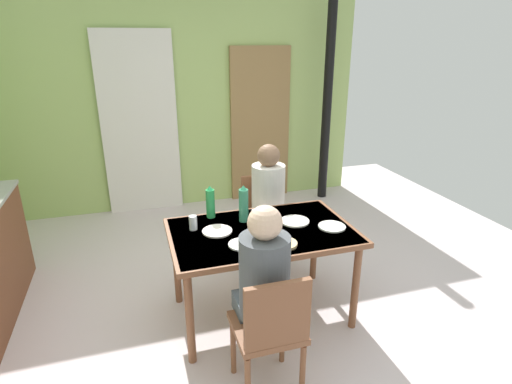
# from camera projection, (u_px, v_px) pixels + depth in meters

# --- Properties ---
(ground_plane) EXTENTS (6.99, 6.99, 0.00)m
(ground_plane) POSITION_uv_depth(u_px,v_px,m) (233.00, 326.00, 3.17)
(ground_plane) COLOR silver
(wall_back) EXTENTS (4.69, 0.10, 2.61)m
(wall_back) POSITION_uv_depth(u_px,v_px,m) (178.00, 105.00, 5.12)
(wall_back) COLOR #A9C76F
(wall_back) RESTS_ON ground_plane
(door_wooden) EXTENTS (0.80, 0.05, 2.00)m
(door_wooden) POSITION_uv_depth(u_px,v_px,m) (260.00, 125.00, 5.44)
(door_wooden) COLOR olive
(door_wooden) RESTS_ON ground_plane
(stove_pipe_column) EXTENTS (0.12, 0.12, 2.61)m
(stove_pipe_column) POSITION_uv_depth(u_px,v_px,m) (327.00, 102.00, 5.32)
(stove_pipe_column) COLOR black
(stove_pipe_column) RESTS_ON ground_plane
(curtain_panel) EXTENTS (0.90, 0.03, 2.19)m
(curtain_panel) POSITION_uv_depth(u_px,v_px,m) (140.00, 125.00, 4.96)
(curtain_panel) COLOR white
(curtain_panel) RESTS_ON ground_plane
(dining_table) EXTENTS (1.37, 0.86, 0.74)m
(dining_table) POSITION_uv_depth(u_px,v_px,m) (262.00, 239.00, 3.08)
(dining_table) COLOR brown
(dining_table) RESTS_ON ground_plane
(chair_near_diner) EXTENTS (0.40, 0.40, 0.87)m
(chair_near_diner) POSITION_uv_depth(u_px,v_px,m) (271.00, 328.00, 2.38)
(chair_near_diner) COLOR brown
(chair_near_diner) RESTS_ON ground_plane
(chair_far_diner) EXTENTS (0.40, 0.40, 0.87)m
(chair_far_diner) POSITION_uv_depth(u_px,v_px,m) (264.00, 215.00, 3.92)
(chair_far_diner) COLOR brown
(chair_far_diner) RESTS_ON ground_plane
(person_near_diner) EXTENTS (0.30, 0.37, 0.77)m
(person_near_diner) POSITION_uv_depth(u_px,v_px,m) (264.00, 274.00, 2.41)
(person_near_diner) COLOR #4B565E
(person_near_diner) RESTS_ON ground_plane
(person_far_diner) EXTENTS (0.30, 0.37, 0.77)m
(person_far_diner) POSITION_uv_depth(u_px,v_px,m) (269.00, 192.00, 3.69)
(person_far_diner) COLOR silver
(person_far_diner) RESTS_ON ground_plane
(water_bottle_green_near) EXTENTS (0.07, 0.07, 0.30)m
(water_bottle_green_near) POSITION_uv_depth(u_px,v_px,m) (244.00, 204.00, 3.16)
(water_bottle_green_near) COLOR #398E68
(water_bottle_green_near) RESTS_ON dining_table
(water_bottle_green_far) EXTENTS (0.07, 0.07, 0.27)m
(water_bottle_green_far) POSITION_uv_depth(u_px,v_px,m) (210.00, 203.00, 3.24)
(water_bottle_green_far) COLOR green
(water_bottle_green_far) RESTS_ON dining_table
(dinner_plate_near_left) EXTENTS (0.21, 0.21, 0.01)m
(dinner_plate_near_left) POSITION_uv_depth(u_px,v_px,m) (332.00, 226.00, 3.10)
(dinner_plate_near_left) COLOR white
(dinner_plate_near_left) RESTS_ON dining_table
(dinner_plate_near_right) EXTENTS (0.19, 0.19, 0.01)m
(dinner_plate_near_right) POSITION_uv_depth(u_px,v_px,m) (242.00, 244.00, 2.83)
(dinner_plate_near_right) COLOR white
(dinner_plate_near_right) RESTS_ON dining_table
(dinner_plate_far_center) EXTENTS (0.23, 0.23, 0.01)m
(dinner_plate_far_center) POSITION_uv_depth(u_px,v_px,m) (295.00, 221.00, 3.19)
(dinner_plate_far_center) COLOR white
(dinner_plate_far_center) RESTS_ON dining_table
(dinner_plate_far_side) EXTENTS (0.22, 0.22, 0.01)m
(dinner_plate_far_side) POSITION_uv_depth(u_px,v_px,m) (217.00, 231.00, 3.03)
(dinner_plate_far_side) COLOR white
(dinner_plate_far_side) RESTS_ON dining_table
(drinking_glass_by_near_diner) EXTENTS (0.06, 0.06, 0.11)m
(drinking_glass_by_near_diner) POSITION_uv_depth(u_px,v_px,m) (193.00, 223.00, 3.05)
(drinking_glass_by_near_diner) COLOR silver
(drinking_glass_by_near_diner) RESTS_ON dining_table
(bread_plate_sliced) EXTENTS (0.19, 0.19, 0.02)m
(bread_plate_sliced) POSITION_uv_depth(u_px,v_px,m) (284.00, 244.00, 2.83)
(bread_plate_sliced) COLOR #DBB77A
(bread_plate_sliced) RESTS_ON dining_table
(cutlery_knife_near) EXTENTS (0.07, 0.15, 0.00)m
(cutlery_knife_near) POSITION_uv_depth(u_px,v_px,m) (252.00, 213.00, 3.35)
(cutlery_knife_near) COLOR silver
(cutlery_knife_near) RESTS_ON dining_table
(cutlery_fork_near) EXTENTS (0.12, 0.12, 0.00)m
(cutlery_fork_near) POSITION_uv_depth(u_px,v_px,m) (256.00, 229.00, 3.07)
(cutlery_fork_near) COLOR silver
(cutlery_fork_near) RESTS_ON dining_table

